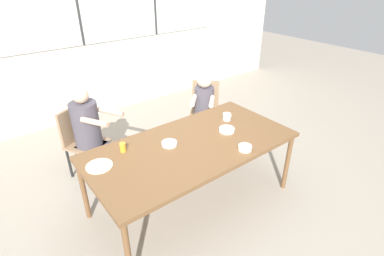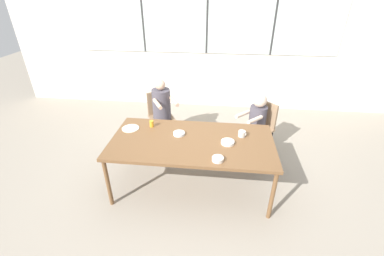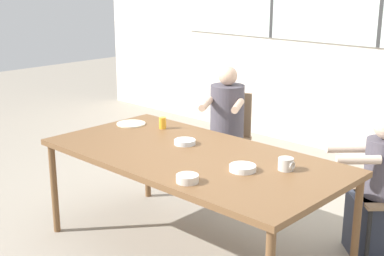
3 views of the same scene
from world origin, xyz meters
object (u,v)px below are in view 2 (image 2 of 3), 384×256
at_px(bowl_fruit, 228,142).
at_px(chair_for_man_blue_shirt, 262,123).
at_px(bowl_white_shallow, 179,134).
at_px(person_man_blue_shirt, 255,127).
at_px(juice_glass, 152,124).
at_px(coffee_mug, 242,134).
at_px(person_woman_green_shirt, 163,115).
at_px(chair_for_woman_green_shirt, 160,112).
at_px(bowl_cereal, 218,159).

bearing_deg(bowl_fruit, chair_for_man_blue_shirt, 61.04).
bearing_deg(bowl_white_shallow, person_man_blue_shirt, 35.57).
relative_size(person_man_blue_shirt, bowl_fruit, 6.27).
distance_m(person_man_blue_shirt, juice_glass, 1.65).
height_order(person_man_blue_shirt, coffee_mug, person_man_blue_shirt).
bearing_deg(person_woman_green_shirt, juice_glass, 62.94).
distance_m(person_man_blue_shirt, coffee_mug, 0.84).
xyz_separation_m(chair_for_woman_green_shirt, person_woman_green_shirt, (0.08, -0.14, 0.01)).
relative_size(person_man_blue_shirt, bowl_white_shallow, 6.81).
bearing_deg(coffee_mug, bowl_cereal, -118.03).
distance_m(person_woman_green_shirt, person_man_blue_shirt, 1.55).
relative_size(chair_for_woman_green_shirt, juice_glass, 9.33).
relative_size(person_woman_green_shirt, bowl_white_shallow, 7.40).
xyz_separation_m(person_man_blue_shirt, bowl_cereal, (-0.57, -1.29, 0.28)).
xyz_separation_m(chair_for_woman_green_shirt, bowl_fruit, (1.16, -1.28, 0.26)).
relative_size(coffee_mug, bowl_cereal, 0.77).
bearing_deg(bowl_white_shallow, person_woman_green_shirt, 114.10).
distance_m(person_woman_green_shirt, coffee_mug, 1.60).
height_order(chair_for_woman_green_shirt, person_man_blue_shirt, person_man_blue_shirt).
bearing_deg(bowl_cereal, juice_glass, 143.59).
xyz_separation_m(person_man_blue_shirt, bowl_fruit, (-0.46, -0.92, 0.27)).
bearing_deg(bowl_fruit, bowl_white_shallow, 167.17).
height_order(bowl_white_shallow, bowl_fruit, bowl_fruit).
xyz_separation_m(coffee_mug, bowl_fruit, (-0.18, -0.19, -0.02)).
bearing_deg(chair_for_man_blue_shirt, person_woman_green_shirt, 41.86).
bearing_deg(juice_glass, bowl_cereal, -36.41).
distance_m(person_woman_green_shirt, bowl_cereal, 1.80).
height_order(chair_for_woman_green_shirt, bowl_cereal, chair_for_woman_green_shirt).
height_order(chair_for_woman_green_shirt, coffee_mug, chair_for_woman_green_shirt).
height_order(chair_for_man_blue_shirt, person_woman_green_shirt, person_woman_green_shirt).
xyz_separation_m(person_man_blue_shirt, coffee_mug, (-0.28, -0.73, 0.29)).
height_order(bowl_cereal, bowl_fruit, bowl_cereal).
distance_m(chair_for_woman_green_shirt, bowl_cereal, 1.97).
height_order(chair_for_man_blue_shirt, bowl_white_shallow, chair_for_man_blue_shirt).
distance_m(person_man_blue_shirt, bowl_fruit, 1.07).
height_order(chair_for_woman_green_shirt, bowl_fruit, chair_for_woman_green_shirt).
bearing_deg(bowl_cereal, chair_for_man_blue_shirt, 63.92).
relative_size(chair_for_man_blue_shirt, person_man_blue_shirt, 0.81).
height_order(chair_for_woman_green_shirt, person_woman_green_shirt, person_woman_green_shirt).
bearing_deg(chair_for_man_blue_shirt, chair_for_woman_green_shirt, 37.31).
bearing_deg(juice_glass, person_man_blue_shirt, 22.08).
distance_m(chair_for_man_blue_shirt, person_man_blue_shirt, 0.16).
distance_m(bowl_white_shallow, bowl_cereal, 0.73).
xyz_separation_m(juice_glass, bowl_fruit, (1.04, -0.32, -0.03)).
bearing_deg(person_woman_green_shirt, person_man_blue_shirt, 142.75).
height_order(person_woman_green_shirt, juice_glass, person_woman_green_shirt).
height_order(coffee_mug, bowl_fruit, coffee_mug).
bearing_deg(person_woman_green_shirt, bowl_cereal, 93.15).
relative_size(chair_for_woman_green_shirt, bowl_fruit, 5.11).
relative_size(person_man_blue_shirt, juice_glass, 11.44).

